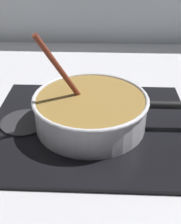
{
  "coord_description": "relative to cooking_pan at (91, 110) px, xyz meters",
  "views": [
    {
      "loc": [
        0.13,
        -0.64,
        0.48
      ],
      "look_at": [
        0.1,
        0.06,
        0.05
      ],
      "focal_mm": 48.33,
      "sensor_mm": 36.0,
      "label": 1
    }
  ],
  "objects": [
    {
      "name": "ground",
      "position": [
        -0.11,
        -0.06,
        -0.08
      ],
      "size": [
        2.4,
        1.6,
        0.04
      ],
      "primitive_type": "cube",
      "color": "#B7B7BC"
    },
    {
      "name": "burner_ring",
      "position": [
        -0.0,
        -0.0,
        -0.04
      ],
      "size": [
        0.2,
        0.2,
        0.01
      ],
      "primitive_type": "torus",
      "color": "#592D0C",
      "rests_on": "hob_plate"
    },
    {
      "name": "spare_burner",
      "position": [
        -0.19,
        -0.0,
        -0.04
      ],
      "size": [
        0.13,
        0.13,
        0.01
      ],
      "primitive_type": "cylinder",
      "color": "#262628",
      "rests_on": "hob_plate"
    },
    {
      "name": "cooking_pan",
      "position": [
        0.0,
        0.0,
        0.0
      ],
      "size": [
        0.46,
        0.31,
        0.27
      ],
      "color": "silver",
      "rests_on": "hob_plate"
    },
    {
      "name": "hob_plate",
      "position": [
        -0.0,
        -0.0,
        -0.05
      ],
      "size": [
        0.56,
        0.48,
        0.01
      ],
      "primitive_type": "cube",
      "color": "black",
      "rests_on": "ground"
    }
  ]
}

